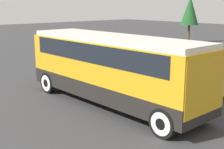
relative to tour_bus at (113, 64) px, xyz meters
name	(u,v)px	position (x,y,z in m)	size (l,w,h in m)	color
ground_plane	(112,105)	(-0.10, 0.00, -1.94)	(120.00, 120.00, 0.00)	#38383A
tour_bus	(113,64)	(0.00, 0.00, 0.00)	(9.65, 2.62, 3.22)	black
parked_car_near	(173,59)	(-3.26, 8.81, -1.24)	(4.27, 1.88, 1.44)	silver
parked_car_far	(186,78)	(0.69, 4.74, -1.25)	(4.70, 1.80, 1.39)	#BCBCC1
tree_center	(190,11)	(-11.57, 22.74, 1.90)	(2.11, 2.11, 5.56)	brown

